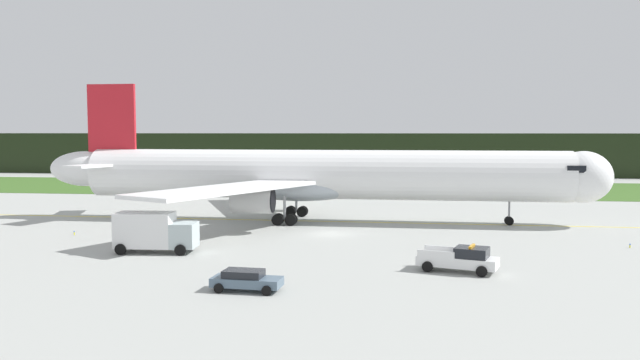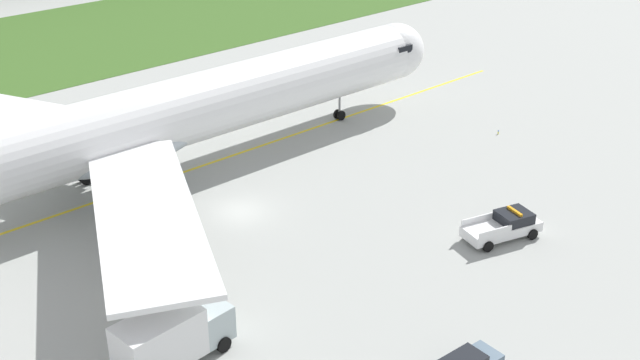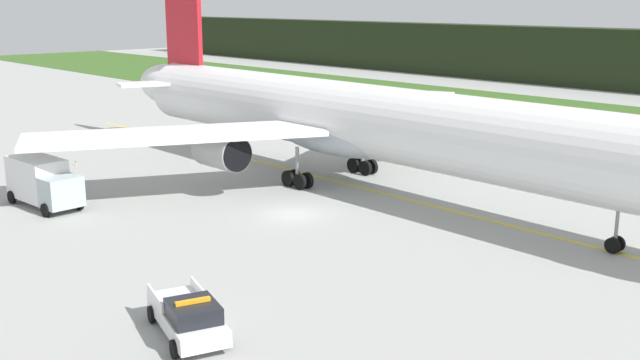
% 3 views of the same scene
% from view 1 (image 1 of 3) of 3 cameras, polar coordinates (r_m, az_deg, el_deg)
% --- Properties ---
extents(ground, '(320.00, 320.00, 0.00)m').
position_cam_1_polar(ground, '(61.09, 0.84, -4.85)').
color(ground, '#9FA29D').
extents(grass_verge, '(320.00, 32.85, 0.04)m').
position_cam_1_polar(grass_verge, '(110.58, 3.94, -0.72)').
color(grass_verge, '#385E22').
rests_on(grass_verge, ground).
extents(distant_tree_line, '(288.00, 6.16, 9.40)m').
position_cam_1_polar(distant_tree_line, '(143.43, 4.82, 2.31)').
color(distant_tree_line, black).
rests_on(distant_tree_line, ground).
extents(taxiway_centerline_main, '(82.80, 1.03, 0.01)m').
position_cam_1_polar(taxiway_centerline_main, '(69.59, 0.28, -3.71)').
color(taxiway_centerline_main, yellow).
rests_on(taxiway_centerline_main, ground).
extents(airliner, '(61.64, 44.31, 15.12)m').
position_cam_1_polar(airliner, '(69.15, -0.24, 0.39)').
color(airliner, white).
rests_on(airliner, ground).
extents(ops_pickup_truck, '(5.83, 3.54, 1.94)m').
position_cam_1_polar(ops_pickup_truck, '(45.76, 12.49, -6.92)').
color(ops_pickup_truck, white).
rests_on(ops_pickup_truck, ground).
extents(catering_truck, '(6.61, 3.07, 3.42)m').
position_cam_1_polar(catering_truck, '(53.28, -14.64, -4.46)').
color(catering_truck, '#AAB9BC').
rests_on(catering_truck, ground).
extents(staff_car, '(4.40, 2.16, 1.30)m').
position_cam_1_polar(staff_car, '(39.78, -6.65, -8.85)').
color(staff_car, slate).
rests_on(staff_car, ground).
extents(taxiway_edge_light_east, '(0.12, 0.12, 0.36)m').
position_cam_1_polar(taxiway_edge_light_east, '(59.80, 26.00, -5.30)').
color(taxiway_edge_light_east, yellow).
rests_on(taxiway_edge_light_east, ground).
extents(taxiway_edge_light_west, '(0.12, 0.12, 0.38)m').
position_cam_1_polar(taxiway_edge_light_west, '(64.71, -21.14, -4.44)').
color(taxiway_edge_light_west, yellow).
rests_on(taxiway_edge_light_west, ground).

